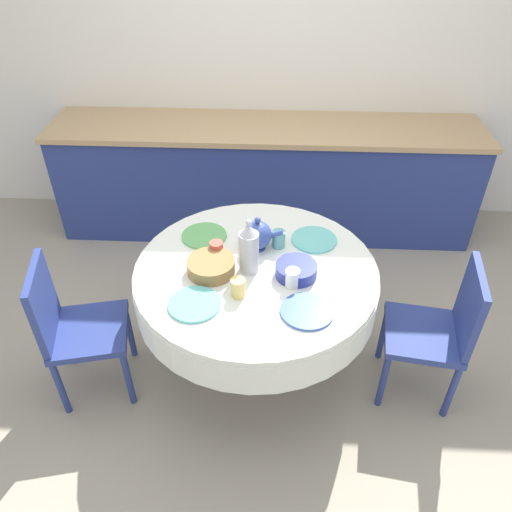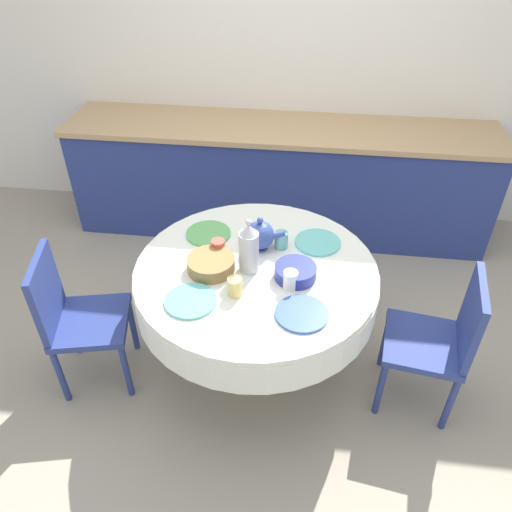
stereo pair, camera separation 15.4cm
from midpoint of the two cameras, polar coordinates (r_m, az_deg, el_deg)
ground_plane at (r=3.12m, az=1.44°, el=-11.81°), size 12.00×12.00×0.00m
wall_back at (r=3.99m, az=4.73°, el=21.99°), size 7.00×0.05×2.60m
kitchen_counter at (r=4.00m, az=3.81°, el=8.78°), size 3.24×0.64×0.88m
dining_table at (r=2.69m, az=1.64°, el=-3.46°), size 1.29×1.29×0.73m
chair_left at (r=2.78m, az=21.88°, el=-8.74°), size 0.45×0.45×0.86m
chair_right at (r=2.85m, az=-18.59°, el=-6.43°), size 0.48×0.48×0.86m
plate_near_left at (r=2.42m, az=-5.68°, el=-5.16°), size 0.25×0.25×0.01m
cup_near_left at (r=2.42m, az=-0.62°, el=-3.59°), size 0.07×0.07×0.10m
plate_near_right at (r=2.37m, az=7.11°, el=-6.61°), size 0.25×0.25×0.01m
cup_near_right at (r=2.48m, az=5.73°, el=-2.79°), size 0.07×0.07×0.10m
plate_far_left at (r=2.86m, az=-3.94°, el=2.54°), size 0.25×0.25×0.01m
cup_far_left at (r=2.67m, az=-2.70°, el=0.85°), size 0.07×0.07×0.10m
plate_far_right at (r=2.81m, az=8.61°, el=1.52°), size 0.25×0.25×0.01m
cup_far_right at (r=2.74m, az=4.51°, el=1.80°), size 0.07×0.07×0.10m
coffee_carafe at (r=2.52m, az=0.91°, el=0.85°), size 0.10×0.10×0.31m
teapot at (r=2.70m, az=2.18°, el=2.35°), size 0.22×0.16×0.20m
bread_basket at (r=2.59m, az=-3.49°, el=-0.97°), size 0.25×0.25×0.07m
fruit_bowl at (r=2.55m, az=6.25°, el=-1.88°), size 0.21×0.21×0.07m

